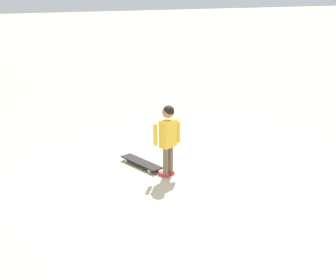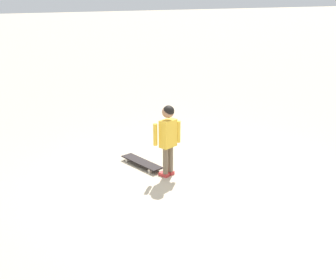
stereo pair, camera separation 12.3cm
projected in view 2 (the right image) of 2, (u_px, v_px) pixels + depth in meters
The scene contains 3 objects.
ground_plane at pixel (189, 187), 6.89m from camera, with size 50.00×50.00×0.00m, color tan.
child_person at pixel (168, 133), 7.03m from camera, with size 0.41×0.27×1.06m.
skateboard at pixel (142, 162), 7.56m from camera, with size 0.54×0.78×0.07m.
Camera 2 is at (-1.72, -6.02, 2.96)m, focal length 53.27 mm.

